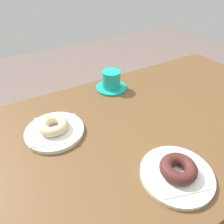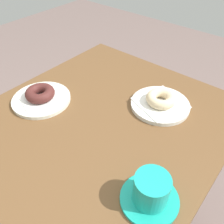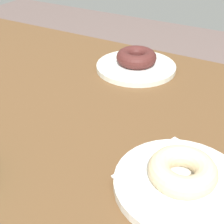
# 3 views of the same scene
# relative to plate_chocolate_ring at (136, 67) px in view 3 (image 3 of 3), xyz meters

# --- Properties ---
(table) EXTENTS (1.29, 0.79, 0.76)m
(table) POSITION_rel_plate_chocolate_ring_xyz_m (0.14, 0.24, -0.07)
(table) COLOR brown
(table) RESTS_ON ground_plane
(plate_chocolate_ring) EXTENTS (0.22, 0.22, 0.01)m
(plate_chocolate_ring) POSITION_rel_plate_chocolate_ring_xyz_m (0.00, 0.00, 0.00)
(plate_chocolate_ring) COLOR silver
(plate_chocolate_ring) RESTS_ON table
(napkin_chocolate_ring) EXTENTS (0.18, 0.18, 0.00)m
(napkin_chocolate_ring) POSITION_rel_plate_chocolate_ring_xyz_m (0.00, 0.00, 0.01)
(napkin_chocolate_ring) COLOR white
(napkin_chocolate_ring) RESTS_ON plate_chocolate_ring
(donut_chocolate_ring) EXTENTS (0.11, 0.11, 0.04)m
(donut_chocolate_ring) POSITION_rel_plate_chocolate_ring_xyz_m (0.00, 0.00, 0.03)
(donut_chocolate_ring) COLOR #4C211E
(donut_chocolate_ring) RESTS_ON napkin_chocolate_ring
(plate_sugar_ring) EXTENTS (0.21, 0.21, 0.02)m
(plate_sugar_ring) POSITION_rel_plate_chocolate_ring_xyz_m (-0.26, 0.36, 0.00)
(plate_sugar_ring) COLOR silver
(plate_sugar_ring) RESTS_ON table
(napkin_sugar_ring) EXTENTS (0.20, 0.20, 0.00)m
(napkin_sugar_ring) POSITION_rel_plate_chocolate_ring_xyz_m (-0.26, 0.36, 0.01)
(napkin_sugar_ring) COLOR white
(napkin_sugar_ring) RESTS_ON plate_sugar_ring
(donut_sugar_ring) EXTENTS (0.11, 0.11, 0.04)m
(donut_sugar_ring) POSITION_rel_plate_chocolate_ring_xyz_m (-0.26, 0.36, 0.03)
(donut_sugar_ring) COLOR beige
(donut_sugar_ring) RESTS_ON napkin_sugar_ring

